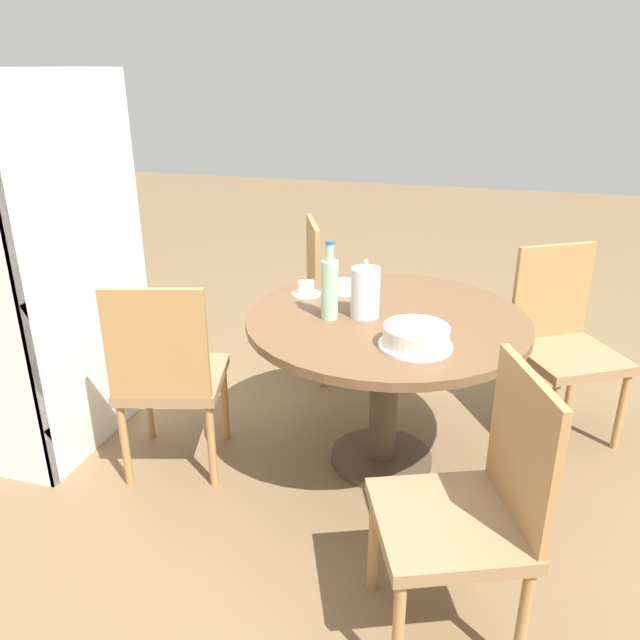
# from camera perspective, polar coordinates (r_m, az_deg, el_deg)

# --- Properties ---
(ground_plane) EXTENTS (14.00, 14.00, 0.00)m
(ground_plane) POSITION_cam_1_polar(r_m,az_deg,el_deg) (2.90, 5.60, -12.62)
(ground_plane) COLOR brown
(dining_table) EXTENTS (1.16, 1.16, 0.70)m
(dining_table) POSITION_cam_1_polar(r_m,az_deg,el_deg) (2.62, 6.06, -2.34)
(dining_table) COLOR #473828
(dining_table) RESTS_ON ground_plane
(chair_a) EXTENTS (0.55, 0.55, 0.89)m
(chair_a) POSITION_cam_1_polar(r_m,az_deg,el_deg) (3.46, 1.54, 2.21)
(chair_a) COLOR #A87A47
(chair_a) RESTS_ON ground_plane
(chair_b) EXTENTS (0.52, 0.52, 0.89)m
(chair_b) POSITION_cam_1_polar(r_m,az_deg,el_deg) (2.67, -13.66, -4.83)
(chair_b) COLOR #A87A47
(chair_b) RESTS_ON ground_plane
(chair_c) EXTENTS (0.55, 0.55, 0.89)m
(chair_c) POSITION_cam_1_polar(r_m,az_deg,el_deg) (1.94, 13.64, -16.18)
(chair_c) COLOR #A87A47
(chair_c) RESTS_ON ground_plane
(chair_d) EXTENTS (0.57, 0.57, 0.89)m
(chair_d) POSITION_cam_1_polar(r_m,az_deg,el_deg) (3.12, 21.29, -1.69)
(chair_d) COLOR #A87A47
(chair_d) RESTS_ON ground_plane
(bookshelf) EXTENTS (0.88, 0.28, 1.65)m
(bookshelf) POSITION_cam_1_polar(r_m,az_deg,el_deg) (2.97, -22.21, 4.22)
(bookshelf) COLOR silver
(bookshelf) RESTS_ON ground_plane
(coffee_pot) EXTENTS (0.12, 0.12, 0.24)m
(coffee_pot) POSITION_cam_1_polar(r_m,az_deg,el_deg) (2.52, 4.15, 2.70)
(coffee_pot) COLOR silver
(coffee_pot) RESTS_ON dining_table
(water_bottle) EXTENTS (0.07, 0.07, 0.32)m
(water_bottle) POSITION_cam_1_polar(r_m,az_deg,el_deg) (2.49, 0.89, 3.00)
(water_bottle) COLOR #99C6A3
(water_bottle) RESTS_ON dining_table
(cake_main) EXTENTS (0.27, 0.27, 0.08)m
(cake_main) POSITION_cam_1_polar(r_m,az_deg,el_deg) (2.29, 8.75, -1.54)
(cake_main) COLOR white
(cake_main) RESTS_ON dining_table
(cup_a) EXTENTS (0.13, 0.13, 0.06)m
(cup_a) POSITION_cam_1_polar(r_m,az_deg,el_deg) (2.81, 2.17, 3.01)
(cup_a) COLOR silver
(cup_a) RESTS_ON dining_table
(cup_b) EXTENTS (0.13, 0.13, 0.06)m
(cup_b) POSITION_cam_1_polar(r_m,az_deg,el_deg) (2.78, -1.29, 2.79)
(cup_b) COLOR silver
(cup_b) RESTS_ON dining_table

